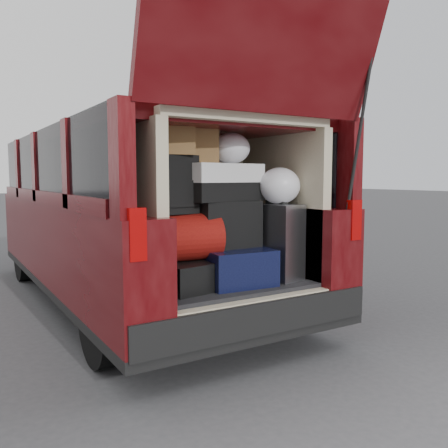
# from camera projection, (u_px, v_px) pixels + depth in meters

# --- Properties ---
(ground) EXTENTS (80.00, 80.00, 0.00)m
(ground) POSITION_uv_depth(u_px,v_px,m) (233.00, 360.00, 3.48)
(ground) COLOR #363639
(ground) RESTS_ON ground
(minivan) EXTENTS (1.90, 5.35, 2.77)m
(minivan) POSITION_uv_depth(u_px,v_px,m) (138.00, 218.00, 4.96)
(minivan) COLOR black
(minivan) RESTS_ON ground
(load_floor) EXTENTS (1.24, 1.05, 0.55)m
(load_floor) POSITION_uv_depth(u_px,v_px,m) (214.00, 314.00, 3.68)
(load_floor) COLOR black
(load_floor) RESTS_ON ground
(black_hardshell) EXTENTS (0.44, 0.55, 0.20)m
(black_hardshell) POSITION_uv_depth(u_px,v_px,m) (181.00, 275.00, 3.35)
(black_hardshell) COLOR black
(black_hardshell) RESTS_ON load_floor
(navy_hardshell) EXTENTS (0.54, 0.64, 0.26)m
(navy_hardshell) POSITION_uv_depth(u_px,v_px,m) (230.00, 265.00, 3.56)
(navy_hardshell) COLOR black
(navy_hardshell) RESTS_ON load_floor
(silver_roller) EXTENTS (0.32, 0.43, 0.58)m
(silver_roller) POSITION_uv_depth(u_px,v_px,m) (276.00, 242.00, 3.67)
(silver_roller) COLOR silver
(silver_roller) RESTS_ON load_floor
(red_duffel) EXTENTS (0.54, 0.38, 0.33)m
(red_duffel) POSITION_uv_depth(u_px,v_px,m) (183.00, 237.00, 3.33)
(red_duffel) COLOR maroon
(red_duffel) RESTS_ON black_hardshell
(black_soft_case) EXTENTS (0.49, 0.31, 0.35)m
(black_soft_case) POSITION_uv_depth(u_px,v_px,m) (226.00, 224.00, 3.54)
(black_soft_case) COLOR black
(black_soft_case) RESTS_ON navy_hardshell
(backpack) EXTENTS (0.31, 0.21, 0.41)m
(backpack) POSITION_uv_depth(u_px,v_px,m) (176.00, 185.00, 3.30)
(backpack) COLOR black
(backpack) RESTS_ON red_duffel
(twotone_duffel) EXTENTS (0.66, 0.42, 0.28)m
(twotone_duffel) POSITION_uv_depth(u_px,v_px,m) (221.00, 182.00, 3.53)
(twotone_duffel) COLOR silver
(twotone_duffel) RESTS_ON black_soft_case
(grocery_sack_lower) EXTENTS (0.26, 0.22, 0.21)m
(grocery_sack_lower) POSITION_uv_depth(u_px,v_px,m) (175.00, 140.00, 3.26)
(grocery_sack_lower) COLOR olive
(grocery_sack_lower) RESTS_ON backpack
(grocery_sack_upper) EXTENTS (0.27, 0.23, 0.24)m
(grocery_sack_upper) POSITION_uv_depth(u_px,v_px,m) (198.00, 146.00, 3.43)
(grocery_sack_upper) COLOR olive
(grocery_sack_upper) RESTS_ON twotone_duffel
(plastic_bag_center) EXTENTS (0.34, 0.32, 0.23)m
(plastic_bag_center) POSITION_uv_depth(u_px,v_px,m) (231.00, 148.00, 3.56)
(plastic_bag_center) COLOR white
(plastic_bag_center) RESTS_ON twotone_duffel
(plastic_bag_right) EXTENTS (0.33, 0.31, 0.28)m
(plastic_bag_right) POSITION_uv_depth(u_px,v_px,m) (280.00, 186.00, 3.63)
(plastic_bag_right) COLOR white
(plastic_bag_right) RESTS_ON silver_roller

